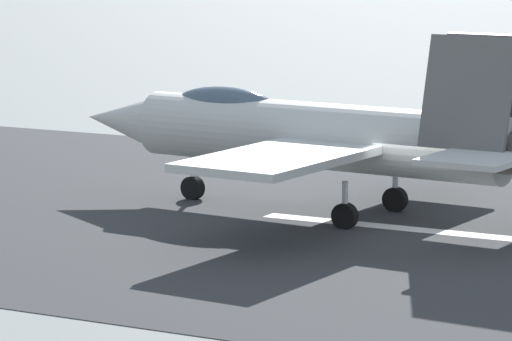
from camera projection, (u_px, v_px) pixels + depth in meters
The scene contains 4 objects.
ground_plane at pixel (414, 230), 44.14m from camera, with size 400.00×400.00×0.00m, color gray.
runway_strip at pixel (415, 230), 44.13m from camera, with size 240.00×26.00×0.02m.
fighter_jet at pixel (317, 133), 46.25m from camera, with size 16.56×14.35×5.68m.
marker_cone_mid at pixel (332, 149), 58.18m from camera, with size 0.44×0.44×0.55m, color orange.
Camera 1 is at (-16.12, 40.46, 8.70)m, focal length 107.17 mm.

